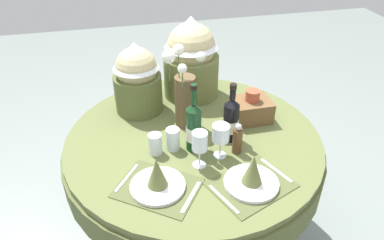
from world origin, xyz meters
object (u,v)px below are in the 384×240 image
at_px(tumbler_near_left, 155,144).
at_px(place_setting_right, 252,177).
at_px(wine_glass_left, 200,142).
at_px(pepper_mill, 237,139).
at_px(woven_basket_side_right, 251,109).
at_px(gift_tub_back_left, 137,75).
at_px(flower_vase, 184,94).
at_px(tumbler_near_right, 173,139).
at_px(wine_bottle_left, 231,119).
at_px(wine_glass_right, 221,134).
at_px(dining_table, 193,155).
at_px(wine_bottle_centre, 194,126).
at_px(place_setting_left, 157,180).
at_px(gift_tub_back_centre, 191,55).

bearing_deg(tumbler_near_left, place_setting_right, -40.22).
distance_m(wine_glass_left, pepper_mill, 0.22).
xyz_separation_m(place_setting_right, tumbler_near_left, (-0.37, 0.32, 0.01)).
bearing_deg(woven_basket_side_right, gift_tub_back_left, 157.29).
distance_m(tumbler_near_left, pepper_mill, 0.40).
bearing_deg(flower_vase, tumbler_near_left, -132.03).
bearing_deg(tumbler_near_right, wine_bottle_left, 2.77).
height_order(flower_vase, wine_glass_right, flower_vase).
bearing_deg(wine_bottle_left, tumbler_near_left, -175.71).
bearing_deg(tumbler_near_right, dining_table, 31.94).
relative_size(flower_vase, wine_glass_left, 2.46).
relative_size(flower_vase, wine_bottle_centre, 1.28).
bearing_deg(gift_tub_back_left, woven_basket_side_right, -22.71).
distance_m(flower_vase, tumbler_near_right, 0.25).
distance_m(dining_table, wine_bottle_centre, 0.28).
bearing_deg(tumbler_near_left, place_setting_left, -96.21).
bearing_deg(pepper_mill, wine_bottle_centre, 159.40).
xyz_separation_m(wine_bottle_left, tumbler_near_left, (-0.39, -0.03, -0.07)).
bearing_deg(wine_bottle_left, gift_tub_back_left, 136.66).
height_order(place_setting_left, place_setting_right, same).
bearing_deg(wine_bottle_centre, woven_basket_side_right, 26.81).
xyz_separation_m(wine_bottle_centre, gift_tub_back_left, (-0.22, 0.43, 0.08)).
bearing_deg(wine_bottle_centre, place_setting_right, -58.97).
relative_size(wine_glass_left, tumbler_near_left, 1.72).
relative_size(place_setting_left, place_setting_right, 1.04).
distance_m(pepper_mill, woven_basket_side_right, 0.31).
bearing_deg(wine_glass_left, pepper_mill, 15.13).
distance_m(dining_table, flower_vase, 0.34).
distance_m(place_setting_left, wine_glass_left, 0.25).
bearing_deg(tumbler_near_left, wine_glass_right, -17.04).
xyz_separation_m(place_setting_right, gift_tub_back_left, (-0.40, 0.74, 0.17)).
distance_m(flower_vase, wine_glass_right, 0.33).
relative_size(place_setting_right, tumbler_near_left, 3.82).
bearing_deg(woven_basket_side_right, wine_bottle_left, -138.46).
bearing_deg(wine_bottle_centre, tumbler_near_left, 177.63).
height_order(wine_glass_right, tumbler_near_left, wine_glass_right).
bearing_deg(wine_glass_left, gift_tub_back_centre, 80.22).
bearing_deg(pepper_mill, flower_vase, 123.98).
xyz_separation_m(wine_bottle_left, wine_bottle_centre, (-0.20, -0.04, 0.01)).
distance_m(wine_bottle_centre, pepper_mill, 0.22).
height_order(wine_bottle_centre, wine_glass_right, wine_bottle_centre).
bearing_deg(tumbler_near_right, woven_basket_side_right, 19.31).
bearing_deg(wine_glass_left, place_setting_left, -153.54).
distance_m(dining_table, wine_glass_left, 0.35).
bearing_deg(woven_basket_side_right, tumbler_near_right, -160.69).
relative_size(wine_glass_right, tumbler_near_left, 1.62).
bearing_deg(flower_vase, wine_glass_left, -90.66).
bearing_deg(tumbler_near_right, place_setting_right, -49.31).
bearing_deg(gift_tub_back_left, tumbler_near_left, -85.93).
relative_size(wine_glass_left, wine_glass_right, 1.06).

